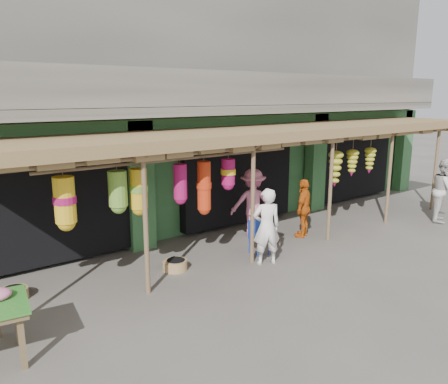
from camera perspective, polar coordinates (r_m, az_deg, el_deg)
ground at (r=10.73m, az=9.10°, el=-6.93°), size 80.00×80.00×0.00m
building at (r=13.93m, az=-5.22°, el=11.76°), size 16.40×6.80×7.00m
awning at (r=10.63m, az=5.84°, el=7.26°), size 14.00×2.70×2.79m
blue_chair at (r=10.02m, az=4.38°, el=-5.60°), size 0.39×0.40×0.78m
basket_left at (r=8.78m, az=-25.73°, el=-11.90°), size 0.52×0.52×0.20m
basket_mid at (r=9.23m, az=-6.50°, el=-9.53°), size 0.54×0.54×0.19m
basket_right at (r=9.22m, az=-6.30°, el=-9.47°), size 0.54×0.54×0.21m
person_front at (r=9.31m, az=5.58°, el=-4.52°), size 0.71×0.60×1.66m
person_right at (r=13.89m, az=26.88°, el=0.19°), size 1.08×0.99×1.81m
person_vendor at (r=11.24m, az=10.37°, el=-2.07°), size 0.95×0.72×1.50m
person_shopper at (r=11.09m, az=3.79°, el=-1.45°), size 1.29×1.19×1.74m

